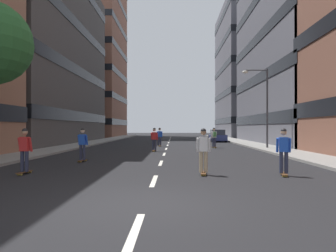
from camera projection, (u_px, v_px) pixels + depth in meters
name	position (u px, v px, depth m)	size (l,w,h in m)	color
ground_plane	(167.00, 146.00, 29.39)	(133.55, 133.55, 0.00)	black
sidewalk_left	(89.00, 143.00, 32.36)	(2.68, 61.21, 0.14)	gray
sidewalk_right	(248.00, 144.00, 31.98)	(2.68, 61.21, 0.14)	gray
lane_markings	(168.00, 145.00, 30.13)	(0.16, 52.20, 0.01)	silver
building_left_mid	(8.00, 54.00, 34.10)	(16.73, 23.52, 20.15)	#4C4744
building_left_far	(79.00, 42.00, 59.11)	(16.73, 16.31, 37.27)	brown
building_right_mid	(332.00, 42.00, 33.31)	(16.73, 22.00, 22.53)	slate
building_right_far	(264.00, 72.00, 58.30)	(16.73, 19.57, 25.15)	slate
parked_car_near	(217.00, 136.00, 37.48)	(1.82, 4.40, 1.52)	navy
streetlamp_right	(263.00, 99.00, 24.68)	(2.13, 0.30, 6.50)	#3F3F44
skater_0	(160.00, 136.00, 28.41)	(0.56, 0.92, 1.78)	brown
skater_1	(203.00, 149.00, 11.43)	(0.55, 0.92, 1.78)	brown
skater_2	(82.00, 143.00, 15.73)	(0.55, 0.92, 1.78)	brown
skater_3	(154.00, 138.00, 22.43)	(0.56, 0.92, 1.78)	brown
skater_4	(284.00, 149.00, 11.21)	(0.57, 0.92, 1.78)	brown
skater_5	(214.00, 136.00, 26.29)	(0.57, 0.92, 1.78)	brown
skater_6	(25.00, 149.00, 11.58)	(0.54, 0.91, 1.78)	brown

